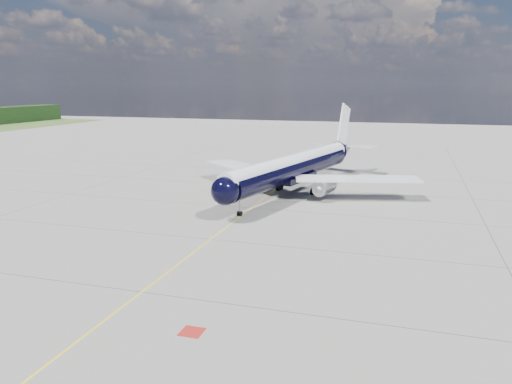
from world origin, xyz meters
TOP-DOWN VIEW (x-y plane):
  - ground at (0.00, 30.00)m, footprint 320.00×320.00m
  - taxiway_centerline at (0.00, 25.00)m, footprint 0.16×160.00m
  - red_marking at (6.80, -10.00)m, footprint 1.60×1.60m
  - main_airliner at (3.68, 36.89)m, footprint 37.12×45.86m

SIDE VIEW (x-z plane):
  - ground at x=0.00m, z-range 0.00..0.00m
  - taxiway_centerline at x=0.00m, z-range 0.00..0.01m
  - red_marking at x=6.80m, z-range 0.00..0.01m
  - main_airliner at x=3.68m, z-range -2.54..10.86m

